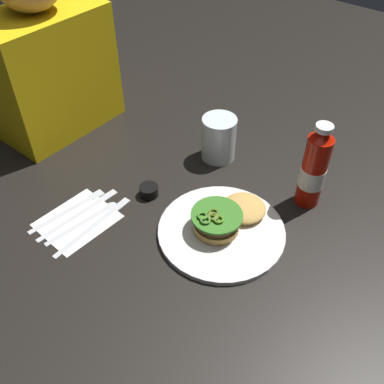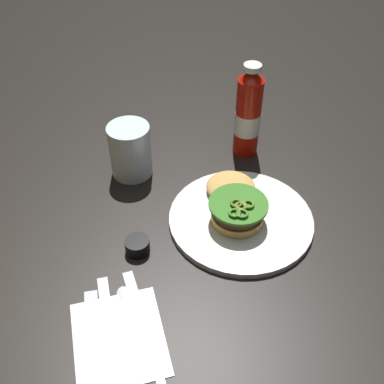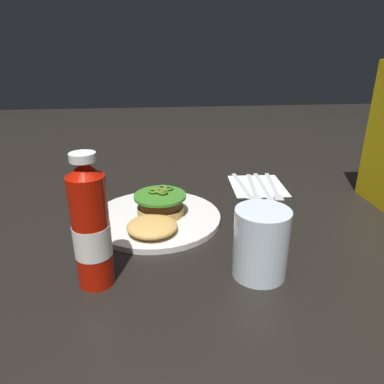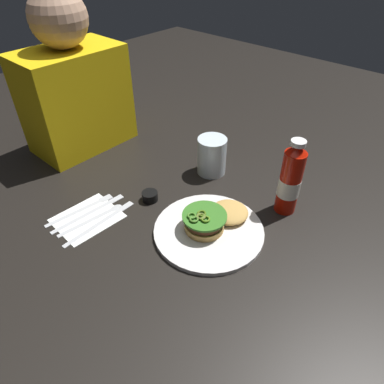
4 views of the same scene
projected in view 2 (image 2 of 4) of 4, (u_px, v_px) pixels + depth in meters
name	position (u px, v px, depth m)	size (l,w,h in m)	color
ground_plane	(226.00, 232.00, 0.87)	(3.00, 3.00, 0.00)	black
dinner_plate	(241.00, 219.00, 0.89)	(0.28, 0.28, 0.01)	silver
burger_sandwich	(235.00, 202.00, 0.89)	(0.19, 0.12, 0.05)	tan
ketchup_bottle	(248.00, 115.00, 1.00)	(0.06, 0.06, 0.22)	#B31305
water_glass	(130.00, 150.00, 0.97)	(0.09, 0.09, 0.12)	silver
condiment_cup	(137.00, 246.00, 0.83)	(0.05, 0.05, 0.03)	black
napkin	(119.00, 338.00, 0.70)	(0.16, 0.14, 0.00)	white
butter_knife	(141.00, 316.00, 0.73)	(0.22, 0.02, 0.00)	silver
spoon_utensil	(126.00, 319.00, 0.73)	(0.19, 0.04, 0.00)	silver
steak_knife	(108.00, 324.00, 0.72)	(0.22, 0.03, 0.00)	silver
fork_utensil	(91.00, 332.00, 0.71)	(0.20, 0.04, 0.00)	silver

